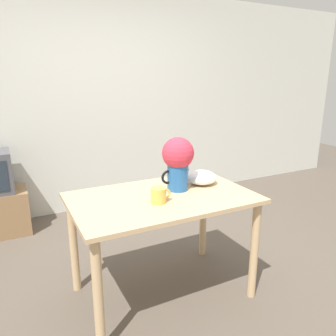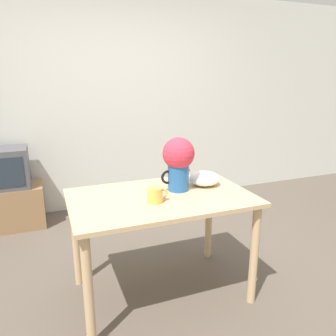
{
  "view_description": "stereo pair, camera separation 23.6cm",
  "coord_description": "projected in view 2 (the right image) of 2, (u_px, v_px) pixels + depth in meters",
  "views": [
    {
      "loc": [
        -1.06,
        -1.96,
        1.61
      ],
      "look_at": [
        -0.02,
        0.07,
        0.97
      ],
      "focal_mm": 35.0,
      "sensor_mm": 36.0,
      "label": 1
    },
    {
      "loc": [
        -0.84,
        -2.06,
        1.61
      ],
      "look_at": [
        -0.02,
        0.07,
        0.97
      ],
      "focal_mm": 35.0,
      "sensor_mm": 36.0,
      "label": 2
    }
  ],
  "objects": [
    {
      "name": "wall_back",
      "position": [
        114.0,
        103.0,
        3.99
      ],
      "size": [
        8.0,
        0.05,
        2.6
      ],
      "color": "silver",
      "rests_on": "ground_plane"
    },
    {
      "name": "flower_vase",
      "position": [
        178.0,
        160.0,
        2.38
      ],
      "size": [
        0.25,
        0.24,
        0.4
      ],
      "color": "#235B9E",
      "rests_on": "table"
    },
    {
      "name": "white_bowl",
      "position": [
        204.0,
        178.0,
        2.54
      ],
      "size": [
        0.24,
        0.24,
        0.11
      ],
      "color": "white",
      "rests_on": "table"
    },
    {
      "name": "coffee_mug",
      "position": [
        156.0,
        195.0,
        2.19
      ],
      "size": [
        0.14,
        0.1,
        0.1
      ],
      "color": "gold",
      "rests_on": "table"
    },
    {
      "name": "tv_stand",
      "position": [
        14.0,
        207.0,
        3.59
      ],
      "size": [
        0.63,
        0.41,
        0.47
      ],
      "color": "#8E6B47",
      "rests_on": "ground_plane"
    },
    {
      "name": "ground_plane",
      "position": [
        174.0,
        289.0,
        2.57
      ],
      "size": [
        12.0,
        12.0,
        0.0
      ],
      "primitive_type": "plane",
      "color": "brown"
    },
    {
      "name": "table",
      "position": [
        161.0,
        211.0,
        2.36
      ],
      "size": [
        1.28,
        0.8,
        0.79
      ],
      "color": "tan",
      "rests_on": "ground_plane"
    },
    {
      "name": "tv_set",
      "position": [
        8.0,
        168.0,
        3.47
      ],
      "size": [
        0.4,
        0.4,
        0.42
      ],
      "color": "#4C4C51",
      "rests_on": "tv_stand"
    }
  ]
}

